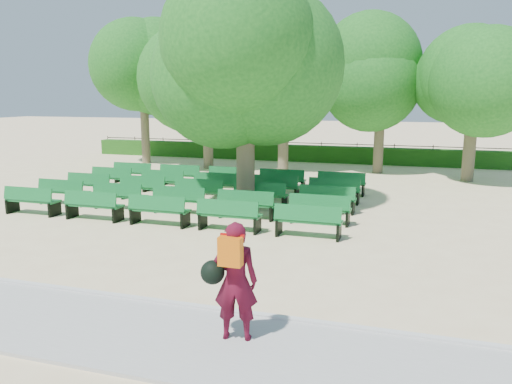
% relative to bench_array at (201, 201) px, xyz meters
% --- Properties ---
extents(ground, '(120.00, 120.00, 0.00)m').
position_rel_bench_array_xyz_m(ground, '(0.99, -1.84, -0.09)').
color(ground, beige).
extents(paving, '(30.00, 2.20, 0.06)m').
position_rel_bench_array_xyz_m(paving, '(0.99, -9.24, -0.06)').
color(paving, '#B1B1AC').
rests_on(paving, ground).
extents(curb, '(30.00, 0.12, 0.10)m').
position_rel_bench_array_xyz_m(curb, '(0.99, -8.09, -0.04)').
color(curb, silver).
rests_on(curb, ground).
extents(hedge, '(26.00, 0.70, 0.90)m').
position_rel_bench_array_xyz_m(hedge, '(0.99, 12.16, 0.36)').
color(hedge, '#205917').
rests_on(hedge, ground).
extents(fence, '(26.00, 0.10, 1.02)m').
position_rel_bench_array_xyz_m(fence, '(0.99, 12.56, -0.09)').
color(fence, black).
rests_on(fence, ground).
extents(tree_line, '(21.80, 6.80, 7.04)m').
position_rel_bench_array_xyz_m(tree_line, '(0.99, 8.16, -0.09)').
color(tree_line, '#216D1F').
rests_on(tree_line, ground).
extents(bench_array, '(1.81, 0.69, 1.12)m').
position_rel_bench_array_xyz_m(bench_array, '(0.00, 0.00, 0.00)').
color(bench_array, '#136D2D').
rests_on(bench_array, ground).
extents(tree_among, '(5.04, 5.04, 7.00)m').
position_rel_bench_array_xyz_m(tree_among, '(1.78, -0.46, 4.61)').
color(tree_among, brown).
rests_on(tree_among, ground).
extents(person, '(0.89, 0.57, 1.82)m').
position_rel_bench_array_xyz_m(person, '(4.42, -8.96, 0.91)').
color(person, '#4D0B1D').
rests_on(person, ground).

